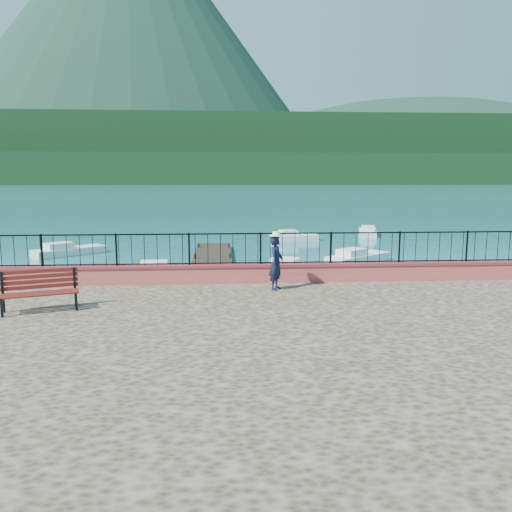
{
  "coord_description": "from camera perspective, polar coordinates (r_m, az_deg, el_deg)",
  "views": [
    {
      "loc": [
        -1.49,
        -11.53,
        4.45
      ],
      "look_at": [
        -0.56,
        2.0,
        2.3
      ],
      "focal_mm": 35.0,
      "sensor_mm": 36.0,
      "label": 1
    }
  ],
  "objects": [
    {
      "name": "foothills",
      "position": [
        371.95,
        -3.79,
        11.71
      ],
      "size": [
        900.0,
        120.0,
        44.0
      ],
      "primitive_type": "cube",
      "color": "black",
      "rests_on": "ground"
    },
    {
      "name": "boat_3",
      "position": [
        30.65,
        -20.55,
        0.85
      ],
      "size": [
        3.89,
        3.64,
        0.8
      ],
      "primitive_type": "cube",
      "rotation": [
        0.0,
        0.0,
        0.72
      ],
      "color": "silver",
      "rests_on": "ground"
    },
    {
      "name": "person",
      "position": [
        14.48,
        2.32,
        -0.78
      ],
      "size": [
        0.58,
        0.68,
        1.58
      ],
      "primitive_type": "imported",
      "rotation": [
        0.0,
        0.0,
        1.16
      ],
      "color": "black",
      "rests_on": "promenade"
    },
    {
      "name": "far_forest",
      "position": [
        311.57,
        -3.73,
        9.84
      ],
      "size": [
        900.0,
        60.0,
        18.0
      ],
      "primitive_type": "cube",
      "color": "black",
      "rests_on": "ground"
    },
    {
      "name": "parapet",
      "position": [
        15.59,
        1.63,
        -1.94
      ],
      "size": [
        28.0,
        0.46,
        0.58
      ],
      "primitive_type": "cube",
      "color": "#AF4F3F",
      "rests_on": "promenade"
    },
    {
      "name": "boat_4",
      "position": [
        35.21,
        4.47,
        2.39
      ],
      "size": [
        3.46,
        1.96,
        0.8
      ],
      "primitive_type": "cube",
      "rotation": [
        0.0,
        0.0,
        0.21
      ],
      "color": "white",
      "rests_on": "ground"
    },
    {
      "name": "dock",
      "position": [
        23.93,
        -5.1,
        -1.37
      ],
      "size": [
        2.0,
        16.0,
        0.3
      ],
      "primitive_type": "cube",
      "color": "#2D231C",
      "rests_on": "ground"
    },
    {
      "name": "ground",
      "position": [
        12.45,
        3.28,
        -11.95
      ],
      "size": [
        2000.0,
        2000.0,
        0.0
      ],
      "primitive_type": "plane",
      "color": "#19596B",
      "rests_on": "ground"
    },
    {
      "name": "promenade",
      "position": [
        6.91,
        10.22,
        -25.06
      ],
      "size": [
        30.0,
        20.0,
        1.2
      ],
      "primitive_type": "cube",
      "color": "#332821",
      "rests_on": "ground"
    },
    {
      "name": "hat",
      "position": [
        14.36,
        2.34,
        2.57
      ],
      "size": [
        0.44,
        0.44,
        0.12
      ],
      "primitive_type": "cylinder",
      "color": "white",
      "rests_on": "person"
    },
    {
      "name": "boat_1",
      "position": [
        22.83,
        4.57,
        -1.23
      ],
      "size": [
        3.69,
        2.48,
        0.8
      ],
      "primitive_type": "cube",
      "rotation": [
        0.0,
        0.0,
        -0.38
      ],
      "color": "white",
      "rests_on": "ground"
    },
    {
      "name": "park_bench",
      "position": [
        13.31,
        -23.45,
        -4.55
      ],
      "size": [
        1.9,
        1.11,
        1.0
      ],
      "rotation": [
        0.0,
        0.0,
        0.31
      ],
      "color": "black",
      "rests_on": "promenade"
    },
    {
      "name": "boat_5",
      "position": [
        39.6,
        12.64,
        2.93
      ],
      "size": [
        2.32,
        4.11,
        0.8
      ],
      "primitive_type": "cube",
      "rotation": [
        0.0,
        0.0,
        1.29
      ],
      "color": "silver",
      "rests_on": "ground"
    },
    {
      "name": "volcano",
      "position": [
        744.81,
        -14.14,
        23.19
      ],
      "size": [
        560.0,
        560.0,
        380.0
      ],
      "primitive_type": "cone",
      "color": "#142D23",
      "rests_on": "ground"
    },
    {
      "name": "boat_2",
      "position": [
        26.81,
        11.65,
        0.14
      ],
      "size": [
        4.0,
        3.51,
        0.8
      ],
      "primitive_type": "cube",
      "rotation": [
        0.0,
        0.0,
        0.66
      ],
      "color": "white",
      "rests_on": "ground"
    },
    {
      "name": "companion_hill",
      "position": [
        612.97,
        17.42,
        8.2
      ],
      "size": [
        448.0,
        384.0,
        180.0
      ],
      "primitive_type": "ellipsoid",
      "color": "#142D23",
      "rests_on": "ground"
    },
    {
      "name": "boat_0",
      "position": [
        22.49,
        -10.3,
        -1.51
      ],
      "size": [
        3.42,
        1.63,
        0.8
      ],
      "primitive_type": "cube",
      "rotation": [
        0.0,
        0.0,
        0.1
      ],
      "color": "silver",
      "rests_on": "ground"
    },
    {
      "name": "railing",
      "position": [
        15.46,
        1.64,
        0.84
      ],
      "size": [
        27.0,
        0.05,
        0.95
      ],
      "primitive_type": "cube",
      "color": "black",
      "rests_on": "parapet"
    }
  ]
}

